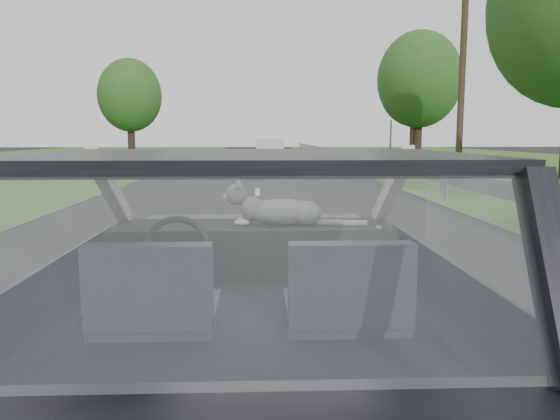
{
  "coord_description": "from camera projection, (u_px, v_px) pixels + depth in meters",
  "views": [
    {
      "loc": [
        0.03,
        -2.5,
        1.51
      ],
      "look_at": [
        0.15,
        0.51,
        1.1
      ],
      "focal_mm": 35.0,
      "sensor_mm": 36.0,
      "label": 1
    }
  ],
  "objects": [
    {
      "name": "subject_car",
      "position": [
        252.0,
        303.0,
        2.58
      ],
      "size": [
        1.8,
        4.0,
        1.45
      ],
      "primitive_type": "cube",
      "color": "black",
      "rests_on": "ground"
    },
    {
      "name": "dashboard",
      "position": [
        253.0,
        250.0,
        3.18
      ],
      "size": [
        1.58,
        0.45,
        0.3
      ],
      "primitive_type": "cube",
      "color": "black",
      "rests_on": "subject_car"
    },
    {
      "name": "driver_seat",
      "position": [
        154.0,
        289.0,
        2.25
      ],
      "size": [
        0.5,
        0.72,
        0.42
      ],
      "primitive_type": "cube",
      "color": "black",
      "rests_on": "subject_car"
    },
    {
      "name": "passenger_seat",
      "position": [
        347.0,
        287.0,
        2.28
      ],
      "size": [
        0.5,
        0.72,
        0.42
      ],
      "primitive_type": "cube",
      "color": "black",
      "rests_on": "subject_car"
    },
    {
      "name": "steering_wheel",
      "position": [
        176.0,
        249.0,
        2.86
      ],
      "size": [
        0.36,
        0.36,
        0.04
      ],
      "primitive_type": "torus",
      "color": "black",
      "rests_on": "dashboard"
    },
    {
      "name": "cat",
      "position": [
        282.0,
        210.0,
        3.12
      ],
      "size": [
        0.6,
        0.22,
        0.26
      ],
      "primitive_type": "ellipsoid",
      "rotation": [
        0.0,
        0.0,
        -0.07
      ],
      "color": "gray",
      "rests_on": "dashboard"
    },
    {
      "name": "guardrail",
      "position": [
        442.0,
        176.0,
        12.66
      ],
      "size": [
        0.05,
        90.0,
        0.32
      ],
      "primitive_type": "cube",
      "color": "gray",
      "rests_on": "ground"
    },
    {
      "name": "other_car",
      "position": [
        270.0,
        152.0,
        28.24
      ],
      "size": [
        1.74,
        4.09,
        1.33
      ],
      "primitive_type": "imported",
      "rotation": [
        0.0,
        0.0,
        -0.04
      ],
      "color": "silver",
      "rests_on": "ground"
    },
    {
      "name": "highway_sign",
      "position": [
        390.0,
        142.0,
        29.09
      ],
      "size": [
        0.28,
        0.92,
        2.3
      ],
      "primitive_type": "cube",
      "rotation": [
        0.0,
        0.0,
        -0.21
      ],
      "color": "#1A582B",
      "rests_on": "ground"
    },
    {
      "name": "utility_pole",
      "position": [
        462.0,
        78.0,
        18.93
      ],
      "size": [
        0.27,
        0.27,
        6.97
      ],
      "primitive_type": "cylinder",
      "rotation": [
        0.0,
        0.0,
        -0.24
      ],
      "color": "#483823",
      "rests_on": "ground"
    },
    {
      "name": "tree_2",
      "position": [
        419.0,
        99.0,
        30.8
      ],
      "size": [
        6.14,
        6.14,
        7.13
      ],
      "primitive_type": null,
      "rotation": [
        0.0,
        0.0,
        -0.39
      ],
      "color": "#325C25",
      "rests_on": "ground"
    },
    {
      "name": "tree_3",
      "position": [
        414.0,
        102.0,
        40.5
      ],
      "size": [
        6.41,
        6.41,
        7.97
      ],
      "primitive_type": null,
      "rotation": [
        0.0,
        0.0,
        0.25
      ],
      "color": "#325C25",
      "rests_on": "ground"
    },
    {
      "name": "tree_6",
      "position": [
        130.0,
        110.0,
        36.96
      ],
      "size": [
        4.3,
        4.3,
        6.47
      ],
      "primitive_type": null,
      "rotation": [
        0.0,
        0.0,
        0.01
      ],
      "color": "#325C25",
      "rests_on": "ground"
    }
  ]
}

